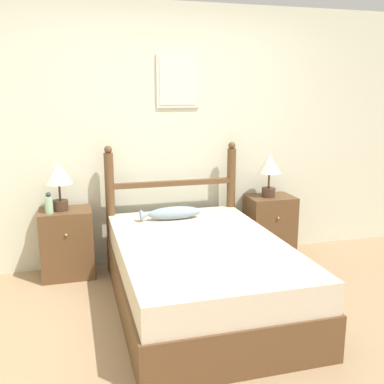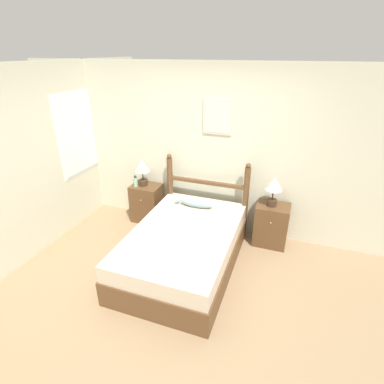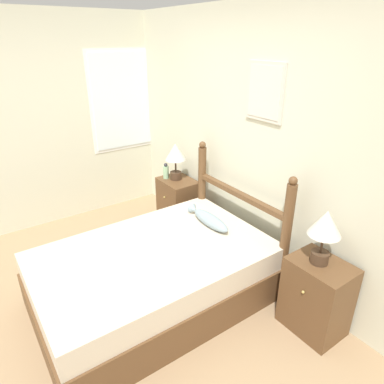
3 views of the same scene
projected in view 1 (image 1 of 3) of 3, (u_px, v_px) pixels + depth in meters
The scene contains 10 objects.
ground_plane at pixel (223, 341), 3.15m from camera, with size 16.00×16.00×0.00m, color #9E7F5B.
wall_back at pixel (168, 136), 4.49m from camera, with size 6.40×0.08×2.55m.
bed at pixel (201, 274), 3.62m from camera, with size 1.32×2.04×0.55m.
headboard at pixel (173, 202), 4.46m from camera, with size 1.32×0.09×1.22m.
nightstand_left at pixel (67, 243), 4.21m from camera, with size 0.48×0.39×0.65m.
nightstand_right at pixel (270, 226), 4.74m from camera, with size 0.48×0.39×0.65m.
table_lamp_left at pixel (59, 177), 4.06m from camera, with size 0.25×0.25×0.45m.
table_lamp_right at pixel (269, 167), 4.59m from camera, with size 0.25×0.25×0.45m.
bottle at pixel (49, 204), 4.00m from camera, with size 0.07×0.07×0.20m.
fish_pillow at pixel (172, 213), 4.16m from camera, with size 0.57×0.14×0.12m.
Camera 1 is at (-0.97, -2.68, 1.71)m, focal length 42.00 mm.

